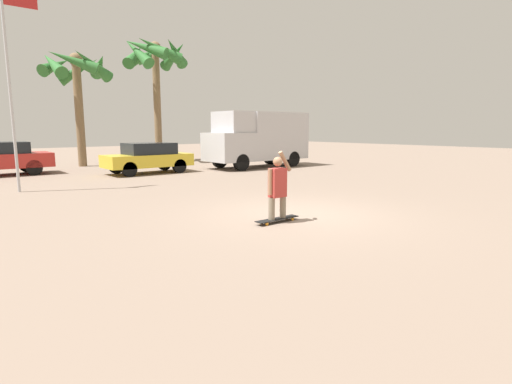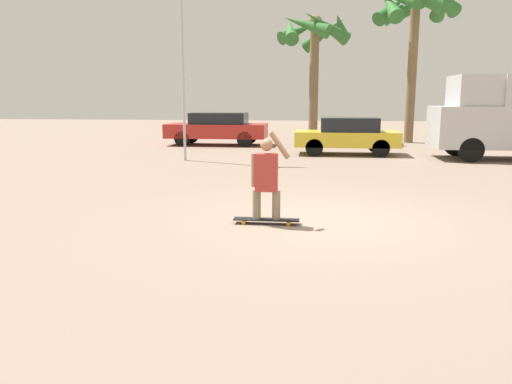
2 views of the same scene
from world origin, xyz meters
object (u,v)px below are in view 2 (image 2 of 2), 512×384
Objects in this scene: skateboard at (266,220)px; parked_car_yellow at (347,135)px; flagpole at (185,46)px; palm_tree_center_background at (314,36)px; parked_car_red at (217,128)px; palm_tree_near_van at (414,9)px; person_skateboarder at (266,175)px.

parked_car_yellow is at bearing 79.76° from skateboard.
flagpole is at bearing 112.79° from skateboard.
parked_car_red is at bearing -152.85° from palm_tree_center_background.
parked_car_yellow is 0.58× the size of flagpole.
palm_tree_center_background is (-4.55, -0.20, -1.19)m from palm_tree_near_van.
parked_car_red is 6.40m from palm_tree_center_background.
skateboard is 18.50m from palm_tree_near_van.
parked_car_red is at bearing 104.38° from skateboard.
skateboard is at bearing -92.17° from palm_tree_center_background.
skateboard is at bearing -100.24° from parked_car_yellow.
palm_tree_center_background is at bearing 62.29° from flagpole.
palm_tree_center_background is at bearing 104.07° from parked_car_yellow.
person_skateboarder is at bearing 180.00° from skateboard.
flagpole is at bearing -155.57° from parked_car_yellow.
person_skateboarder is at bearing -92.17° from palm_tree_center_background.
parked_car_red is at bearing -164.85° from palm_tree_near_van.
parked_car_red is 6.53m from flagpole.
person_skateboarder is 14.75m from parked_car_red.
palm_tree_near_van is 1.12× the size of flagpole.
skateboard is 14.76m from parked_car_red.
palm_tree_near_van reaches higher than person_skateboarder.
parked_car_red reaches higher than skateboard.
parked_car_red is at bearing 104.37° from person_skateboarder.
parked_car_yellow is 0.52× the size of palm_tree_near_van.
parked_car_yellow is at bearing 24.43° from flagpole.
parked_car_yellow is 7.06m from palm_tree_center_background.
parked_car_yellow reaches higher than skateboard.
skateboard is at bearing -75.62° from parked_car_red.
person_skateboarder is 9.68m from flagpole.
palm_tree_near_van is 1.20× the size of palm_tree_center_background.
flagpole reaches higher than skateboard.
parked_car_yellow is at bearing -119.38° from palm_tree_near_van.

